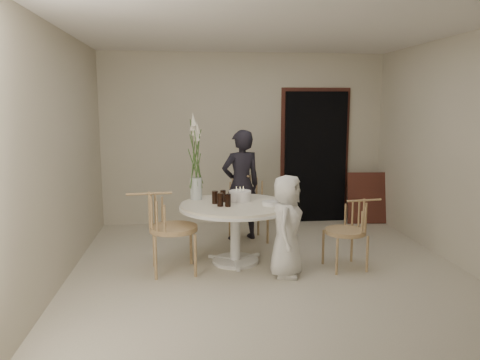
{
  "coord_description": "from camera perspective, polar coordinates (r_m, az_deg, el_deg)",
  "views": [
    {
      "loc": [
        -0.9,
        -5.16,
        1.88
      ],
      "look_at": [
        -0.29,
        0.3,
        1.0
      ],
      "focal_mm": 35.0,
      "sensor_mm": 36.0,
      "label": 1
    }
  ],
  "objects": [
    {
      "name": "girl",
      "position": [
        6.55,
        0.13,
        -0.64
      ],
      "size": [
        0.65,
        0.52,
        1.55
      ],
      "primitive_type": "imported",
      "rotation": [
        0.0,
        0.0,
        3.43
      ],
      "color": "black",
      "rests_on": "ground"
    },
    {
      "name": "picture_frame",
      "position": [
        7.8,
        15.17,
        -2.12
      ],
      "size": [
        0.63,
        0.24,
        0.82
      ],
      "primitive_type": "cube",
      "rotation": [
        -0.17,
        0.0,
        -0.09
      ],
      "color": "#52231C",
      "rests_on": "ground"
    },
    {
      "name": "ground",
      "position": [
        5.57,
        3.35,
        -10.68
      ],
      "size": [
        4.5,
        4.5,
        0.0
      ],
      "primitive_type": "plane",
      "color": "beige",
      "rests_on": "ground"
    },
    {
      "name": "cola_tumbler_d",
      "position": [
        5.64,
        -2.08,
        -1.98
      ],
      "size": [
        0.08,
        0.08,
        0.14
      ],
      "primitive_type": "cylinder",
      "rotation": [
        0.0,
        0.0,
        -0.22
      ],
      "color": "black",
      "rests_on": "table"
    },
    {
      "name": "chair_left",
      "position": [
        5.33,
        -9.54,
        -4.88
      ],
      "size": [
        0.6,
        0.56,
        0.94
      ],
      "rotation": [
        0.0,
        0.0,
        1.67
      ],
      "color": "tan",
      "rests_on": "ground"
    },
    {
      "name": "door_trim",
      "position": [
        7.71,
        9.08,
        3.23
      ],
      "size": [
        1.12,
        0.03,
        2.22
      ],
      "primitive_type": "cube",
      "color": "#52231C",
      "rests_on": "ground"
    },
    {
      "name": "chair_right",
      "position": [
        5.61,
        13.8,
        -5.17
      ],
      "size": [
        0.52,
        0.49,
        0.81
      ],
      "rotation": [
        0.0,
        0.0,
        -1.44
      ],
      "color": "tan",
      "rests_on": "ground"
    },
    {
      "name": "birthday_cake",
      "position": [
        5.68,
        0.01,
        -1.96
      ],
      "size": [
        0.27,
        0.27,
        0.18
      ],
      "rotation": [
        0.0,
        0.0,
        0.17
      ],
      "color": "silver",
      "rests_on": "table"
    },
    {
      "name": "cola_tumbler_a",
      "position": [
        5.54,
        -3.07,
        -2.13
      ],
      "size": [
        0.09,
        0.09,
        0.15
      ],
      "primitive_type": "cylinder",
      "rotation": [
        0.0,
        0.0,
        0.23
      ],
      "color": "black",
      "rests_on": "table"
    },
    {
      "name": "chair_far",
      "position": [
        6.63,
        0.72,
        -2.04
      ],
      "size": [
        0.57,
        0.6,
        0.93
      ],
      "rotation": [
        0.0,
        0.0,
        0.15
      ],
      "color": "tan",
      "rests_on": "ground"
    },
    {
      "name": "flower_vase",
      "position": [
        5.76,
        -5.42,
        2.32
      ],
      "size": [
        0.15,
        0.15,
        1.08
      ],
      "rotation": [
        0.0,
        0.0,
        0.35
      ],
      "color": "silver",
      "rests_on": "table"
    },
    {
      "name": "cola_tumbler_c",
      "position": [
        5.4,
        -2.43,
        -2.41
      ],
      "size": [
        0.09,
        0.09,
        0.15
      ],
      "primitive_type": "cylinder",
      "rotation": [
        0.0,
        0.0,
        -0.41
      ],
      "color": "black",
      "rests_on": "table"
    },
    {
      "name": "boy",
      "position": [
        5.19,
        5.7,
        -5.62
      ],
      "size": [
        0.54,
        0.65,
        1.14
      ],
      "primitive_type": "imported",
      "rotation": [
        0.0,
        0.0,
        1.19
      ],
      "color": "silver",
      "rests_on": "ground"
    },
    {
      "name": "doorway",
      "position": [
        7.68,
        9.14,
        2.75
      ],
      "size": [
        1.0,
        0.1,
        2.1
      ],
      "primitive_type": "cube",
      "color": "black",
      "rests_on": "ground"
    },
    {
      "name": "room_shell",
      "position": [
        5.25,
        3.51,
        6.2
      ],
      "size": [
        4.5,
        4.5,
        4.5
      ],
      "color": "silver",
      "rests_on": "ground"
    },
    {
      "name": "table",
      "position": [
        5.59,
        -0.57,
        -4.02
      ],
      "size": [
        1.33,
        1.33,
        0.73
      ],
      "color": "white",
      "rests_on": "ground"
    },
    {
      "name": "plate_stack",
      "position": [
        5.47,
        3.71,
        -2.84
      ],
      "size": [
        0.2,
        0.2,
        0.05
      ],
      "primitive_type": "cylinder",
      "rotation": [
        0.0,
        0.0,
        0.06
      ],
      "color": "white",
      "rests_on": "table"
    },
    {
      "name": "cola_tumbler_b",
      "position": [
        5.38,
        -1.49,
        -2.49
      ],
      "size": [
        0.08,
        0.08,
        0.15
      ],
      "primitive_type": "cylinder",
      "rotation": [
        0.0,
        0.0,
        0.25
      ],
      "color": "black",
      "rests_on": "table"
    }
  ]
}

